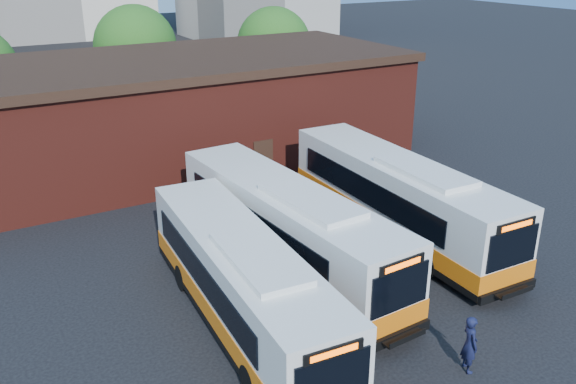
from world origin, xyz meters
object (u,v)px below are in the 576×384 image
bus_midwest (243,286)px  bus_east (398,200)px  bus_mideast (287,231)px  transit_worker (470,344)px

bus_midwest → bus_east: size_ratio=0.93×
bus_mideast → bus_midwest: bearing=-143.6°
bus_mideast → bus_east: bus_east is taller
bus_midwest → bus_east: bearing=22.1°
bus_mideast → bus_east: (5.96, 0.27, 0.02)m
bus_midwest → transit_worker: bus_midwest is taller
bus_midwest → transit_worker: (5.05, -5.72, -0.62)m
bus_east → transit_worker: (-4.32, -8.84, -0.75)m
bus_east → transit_worker: bearing=-114.6°
bus_midwest → bus_east: (9.37, 3.12, 0.13)m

